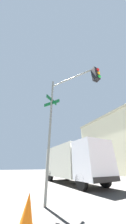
# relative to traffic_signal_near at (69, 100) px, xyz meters

# --- Properties ---
(traffic_signal_near) EXTENTS (2.98, 2.11, 6.43)m
(traffic_signal_near) POSITION_rel_traffic_signal_near_xyz_m (0.00, 0.00, 0.00)
(traffic_signal_near) COLOR slate
(traffic_signal_near) RESTS_ON ground_plane
(box_truck_second) EXTENTS (7.86, 2.69, 3.28)m
(box_truck_second) POSITION_rel_traffic_signal_near_xyz_m (-5.48, 3.32, -2.69)
(box_truck_second) COLOR silver
(box_truck_second) RESTS_ON ground_plane
(traffic_cone) EXTENTS (0.36, 0.36, 0.70)m
(traffic_cone) POSITION_rel_traffic_signal_near_xyz_m (0.12, -1.53, -4.18)
(traffic_cone) COLOR orange
(traffic_cone) RESTS_ON ground_plane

